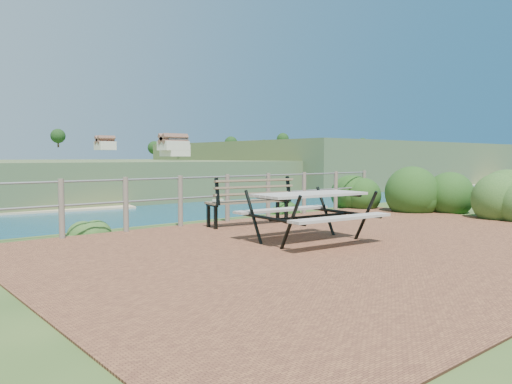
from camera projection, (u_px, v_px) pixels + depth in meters
ground at (352, 243)px, 8.01m from camera, size 10.00×7.00×0.12m
safety_railing at (227, 195)px, 10.53m from camera, size 9.40×0.10×1.00m
distant_bay at (264, 162)px, 273.91m from camera, size 290.00×232.36×24.00m
picnic_table at (310, 212)px, 8.02m from camera, size 1.92×1.61×0.79m
park_bench at (248, 194)px, 9.93m from camera, size 1.78×0.72×0.98m
shrub_right_front at (432, 212)px, 12.52m from camera, size 1.34×1.34×1.90m
shrub_right_edge at (356, 208)px, 13.65m from camera, size 1.03×1.03×1.47m
shrub_lip_west at (93, 232)px, 9.17m from camera, size 0.67×0.67×0.37m
shrub_lip_east at (278, 213)px, 12.38m from camera, size 0.71×0.71×0.42m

